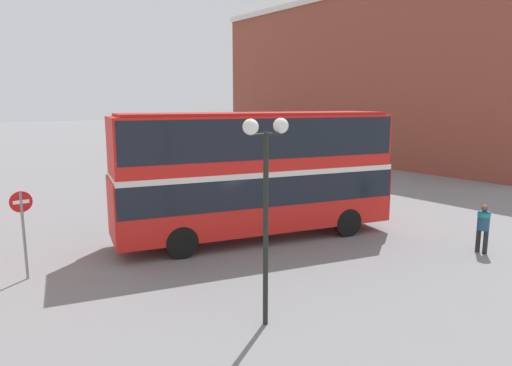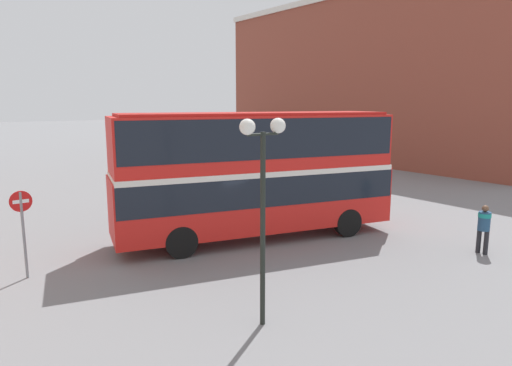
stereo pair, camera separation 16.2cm
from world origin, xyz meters
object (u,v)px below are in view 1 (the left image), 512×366
Objects in this scene: pedestrian_foreground at (483,224)px; no_entry_sign at (23,221)px; street_lamp_twin_globe at (266,172)px; parked_car_kerb_near at (229,156)px; double_decker_bus at (256,167)px.

no_entry_sign is at bearing -27.09° from pedestrian_foreground.
street_lamp_twin_globe is (-9.12, 0.52, 2.57)m from pedestrian_foreground.
no_entry_sign is (-3.83, 6.44, -1.86)m from street_lamp_twin_globe.
no_entry_sign is (-18.33, -16.44, 0.95)m from parked_car_kerb_near.
double_decker_bus is at bearing -48.80° from pedestrian_foreground.
double_decker_bus is 8.14m from pedestrian_foreground.
pedestrian_foreground is (5.12, -6.10, -1.69)m from double_decker_bus.
double_decker_bus reaches higher than no_entry_sign.
pedestrian_foreground is 9.49m from street_lamp_twin_globe.
street_lamp_twin_globe is (-4.00, -5.58, 0.88)m from double_decker_bus.
parked_car_kerb_near is 1.71× the size of no_entry_sign.
pedestrian_foreground is 0.65× the size of no_entry_sign.
double_decker_bus is 2.26× the size of street_lamp_twin_globe.
street_lamp_twin_globe reaches higher than pedestrian_foreground.
no_entry_sign is (-7.82, 0.86, -0.98)m from double_decker_bus.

